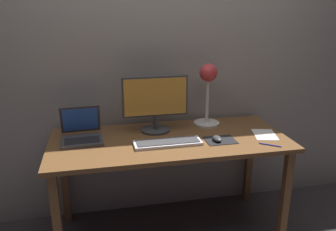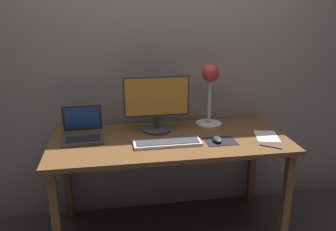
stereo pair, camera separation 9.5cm
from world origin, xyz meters
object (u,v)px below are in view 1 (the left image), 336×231
desk_lamp (208,84)px  pen (270,145)px  monitor (155,101)px  laptop (81,130)px  mouse (217,138)px  keyboard_main (168,143)px

desk_lamp → pen: (0.27, -0.48, -0.30)m
monitor → laptop: size_ratio=1.61×
desk_lamp → mouse: 0.45m
monitor → laptop: monitor is taller
keyboard_main → pen: (0.64, -0.15, -0.01)m
keyboard_main → mouse: mouse is taller
keyboard_main → pen: 0.66m
desk_lamp → mouse: size_ratio=4.78×
keyboard_main → pen: keyboard_main is taller
keyboard_main → mouse: bearing=-2.7°
mouse → keyboard_main: bearing=177.3°
laptop → mouse: bearing=-14.5°
laptop → pen: laptop is taller
mouse → pen: (0.31, -0.14, -0.02)m
laptop → mouse: 0.91m
monitor → desk_lamp: 0.42m
keyboard_main → desk_lamp: 0.57m
monitor → pen: size_ratio=3.29×
mouse → pen: bearing=-24.0°
laptop → desk_lamp: desk_lamp is taller
monitor → desk_lamp: size_ratio=1.00×
laptop → keyboard_main: bearing=-21.2°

